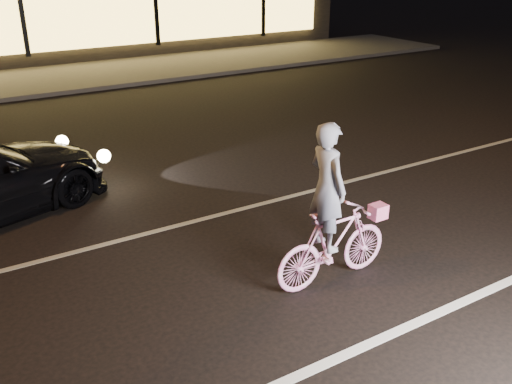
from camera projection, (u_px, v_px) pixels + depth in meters
ground at (295, 275)px, 7.03m from camera, size 90.00×90.00×0.00m
lane_stripe_near at (379, 339)px, 5.86m from camera, size 60.00×0.12×0.01m
lane_stripe_far at (218, 215)px, 8.59m from camera, size 60.00×0.10×0.01m
sidewalk at (44, 80)px, 17.15m from camera, size 30.00×4.00×0.12m
cyclist at (332, 228)px, 6.62m from camera, size 1.59×0.55×2.01m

